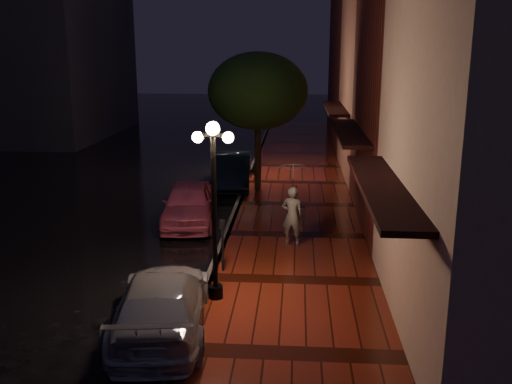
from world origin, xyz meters
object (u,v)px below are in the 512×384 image
at_px(streetlamp_far, 257,124).
at_px(streetlamp_near, 214,201).
at_px(street_tree, 258,94).
at_px(navy_car, 232,171).
at_px(parking_meter, 223,240).
at_px(woman_with_umbrella, 293,191).
at_px(pink_car, 189,203).
at_px(silver_car, 162,303).

bearing_deg(streetlamp_far, streetlamp_near, -90.00).
bearing_deg(street_tree, navy_car, 141.74).
bearing_deg(streetlamp_far, navy_car, -114.80).
distance_m(streetlamp_near, parking_meter, 2.35).
bearing_deg(streetlamp_far, parking_meter, -90.23).
height_order(street_tree, woman_with_umbrella, street_tree).
height_order(streetlamp_far, pink_car, streetlamp_far).
xyz_separation_m(street_tree, parking_meter, (-0.31, -9.25, -3.22)).
bearing_deg(navy_car, streetlamp_far, 61.45).
relative_size(streetlamp_far, street_tree, 0.74).
distance_m(street_tree, silver_car, 13.09).
distance_m(streetlamp_far, pink_car, 8.03).
distance_m(silver_car, woman_with_umbrella, 6.32).
relative_size(navy_car, silver_car, 0.97).
bearing_deg(navy_car, streetlamp_near, -89.19).
relative_size(navy_car, parking_meter, 3.20).
xyz_separation_m(street_tree, silver_car, (-1.21, -12.54, -3.55)).
xyz_separation_m(streetlamp_near, parking_meter, (-0.05, 1.74, -1.58)).
relative_size(navy_car, woman_with_umbrella, 1.78).
height_order(streetlamp_far, navy_car, streetlamp_far).
relative_size(pink_car, navy_car, 0.95).
distance_m(navy_car, woman_with_umbrella, 8.47).
relative_size(street_tree, woman_with_umbrella, 2.24).
bearing_deg(streetlamp_far, street_tree, -85.09).
xyz_separation_m(streetlamp_far, woman_with_umbrella, (1.82, -9.99, -0.74)).
bearing_deg(streetlamp_far, silver_car, -93.50).
height_order(street_tree, parking_meter, street_tree).
relative_size(streetlamp_far, navy_car, 0.94).
bearing_deg(woman_with_umbrella, parking_meter, 62.54).
bearing_deg(street_tree, parking_meter, -91.90).
bearing_deg(parking_meter, street_tree, 107.60).
bearing_deg(parking_meter, woman_with_umbrella, 70.15).
height_order(streetlamp_far, street_tree, street_tree).
bearing_deg(streetlamp_near, street_tree, 88.65).
height_order(street_tree, navy_car, street_tree).
bearing_deg(street_tree, streetlamp_near, -91.35).
relative_size(streetlamp_near, street_tree, 0.74).
xyz_separation_m(streetlamp_far, street_tree, (0.26, -3.01, 1.64)).
distance_m(streetlamp_near, streetlamp_far, 14.00).
height_order(pink_car, parking_meter, parking_meter).
bearing_deg(woman_with_umbrella, navy_car, -58.87).
relative_size(streetlamp_far, woman_with_umbrella, 1.67).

